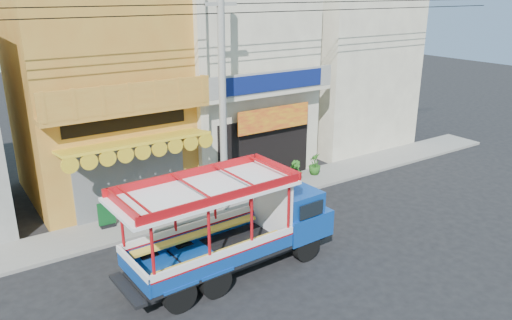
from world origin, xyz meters
The scene contains 12 objects.
ground centered at (0.00, 0.00, 0.00)m, with size 90.00×90.00×0.00m, color black.
sidewalk centered at (0.00, 4.00, 0.06)m, with size 30.00×2.00×0.12m, color slate.
shophouse_left centered at (-4.00, 7.96, 4.11)m, with size 6.00×7.50×8.24m.
shophouse_right centered at (2.00, 7.96, 4.11)m, with size 6.00×6.75×8.24m.
party_pilaster centered at (-1.00, 4.85, 4.00)m, with size 0.35×0.30×8.00m, color #B8AD97.
filler_building_right centered at (9.00, 8.00, 3.80)m, with size 6.00×6.00×7.60m, color #B8AD97.
utility_pole centered at (-0.85, 3.30, 5.03)m, with size 28.00×0.26×9.00m.
songthaew_truck centered at (-2.53, -0.44, 1.50)m, with size 6.74×2.48×3.11m.
green_sign centered at (-5.23, 4.28, 0.51)m, with size 0.60×0.29×0.92m.
potted_plant_a centered at (2.43, 3.98, 0.61)m, with size 0.88×0.76×0.98m, color #245A19.
potted_plant_b centered at (3.12, 4.13, 0.56)m, with size 0.49×0.39×0.88m, color #245A19.
potted_plant_c centered at (4.27, 4.27, 0.60)m, with size 0.54×0.54×0.97m, color #245A19.
Camera 1 is at (-9.73, -11.84, 8.09)m, focal length 35.00 mm.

